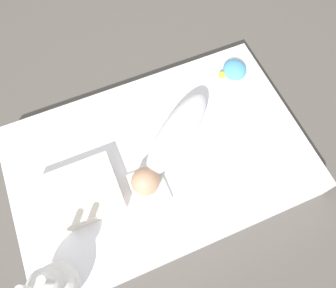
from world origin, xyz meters
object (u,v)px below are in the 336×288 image
(turtle_plush, at_px, (234,70))
(pillow, at_px, (80,194))
(swaddled_baby, at_px, (173,139))
(bunny_plush, at_px, (53,286))

(turtle_plush, bearing_deg, pillow, 19.57)
(pillow, height_order, turtle_plush, pillow)
(swaddled_baby, height_order, pillow, swaddled_baby)
(bunny_plush, height_order, turtle_plush, bunny_plush)
(swaddled_baby, relative_size, pillow, 1.53)
(bunny_plush, relative_size, turtle_plush, 2.29)
(swaddled_baby, bearing_deg, turtle_plush, 174.01)
(swaddled_baby, bearing_deg, bunny_plush, -4.44)
(swaddled_baby, height_order, turtle_plush, swaddled_baby)
(swaddled_baby, xyz_separation_m, turtle_plush, (-0.50, -0.29, -0.05))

